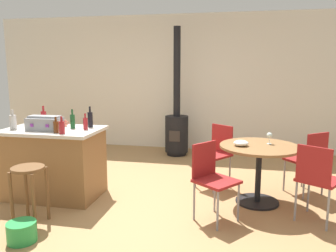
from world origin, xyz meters
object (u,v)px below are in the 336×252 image
(bottle_5, at_px, (85,123))
(toolbox, at_px, (45,123))
(wooden_stool, at_px, (29,182))
(plastic_bucket, at_px, (22,232))
(kitchen_island, at_px, (54,163))
(folding_chair_right, at_px, (317,177))
(cup_1, at_px, (64,123))
(bottle_2, at_px, (90,119))
(bottle_6, at_px, (56,127))
(folding_chair_left, at_px, (212,175))
(serving_bowl, at_px, (241,143))
(dining_table, at_px, (259,159))
(folding_chair_far, at_px, (216,151))
(bottle_0, at_px, (73,121))
(cup_0, at_px, (33,122))
(bottle_3, at_px, (44,118))
(wood_stove, at_px, (177,125))
(bottle_4, at_px, (62,127))
(folding_chair_near, at_px, (309,158))
(wine_glass, at_px, (269,135))
(bottle_1, at_px, (13,122))

(bottle_5, bearing_deg, toolbox, -163.70)
(wooden_stool, xyz_separation_m, plastic_bucket, (0.15, -0.37, -0.37))
(kitchen_island, xyz_separation_m, folding_chair_right, (3.16, -0.15, 0.07))
(folding_chair_right, height_order, cup_1, cup_1)
(plastic_bucket, bearing_deg, bottle_5, 83.43)
(bottle_2, bearing_deg, bottle_6, -117.75)
(folding_chair_left, distance_m, bottle_5, 1.71)
(serving_bowl, bearing_deg, folding_chair_left, -121.19)
(dining_table, distance_m, folding_chair_far, 0.74)
(cup_1, bearing_deg, folding_chair_right, -6.27)
(dining_table, relative_size, folding_chair_left, 1.13)
(bottle_0, height_order, bottle_5, bottle_0)
(toolbox, height_order, cup_1, toolbox)
(folding_chair_far, xyz_separation_m, cup_1, (-1.98, -0.61, 0.42))
(toolbox, bearing_deg, bottle_5, 16.30)
(bottle_0, xyz_separation_m, cup_0, (-0.63, 0.10, -0.05))
(toolbox, height_order, bottle_3, bottle_3)
(wood_stove, height_order, serving_bowl, wood_stove)
(bottle_6, relative_size, cup_0, 1.72)
(bottle_4, bearing_deg, kitchen_island, 136.98)
(folding_chair_near, bearing_deg, kitchen_island, -167.42)
(wine_glass, bearing_deg, bottle_5, -170.47)
(wooden_stool, relative_size, bottle_3, 2.38)
(bottle_3, bearing_deg, bottle_0, -14.93)
(dining_table, distance_m, serving_bowl, 0.31)
(folding_chair_left, relative_size, bottle_6, 4.37)
(bottle_1, distance_m, cup_0, 0.32)
(wooden_stool, relative_size, bottle_2, 2.32)
(bottle_4, relative_size, cup_1, 1.76)
(dining_table, bearing_deg, toolbox, -171.16)
(kitchen_island, bearing_deg, cup_0, 155.08)
(folding_chair_left, distance_m, bottle_4, 1.83)
(folding_chair_left, distance_m, wood_stove, 2.82)
(kitchen_island, relative_size, plastic_bucket, 4.34)
(folding_chair_near, distance_m, cup_0, 3.69)
(cup_0, height_order, wine_glass, cup_0)
(toolbox, bearing_deg, bottle_2, 34.45)
(bottle_0, bearing_deg, dining_table, 5.40)
(cup_0, bearing_deg, bottle_2, 2.43)
(dining_table, xyz_separation_m, cup_0, (-2.97, -0.13, 0.38))
(bottle_5, xyz_separation_m, bottle_6, (-0.25, -0.27, -0.00))
(folding_chair_far, xyz_separation_m, bottle_5, (-1.59, -0.76, 0.46))
(bottle_6, height_order, cup_0, bottle_6)
(folding_chair_far, distance_m, cup_1, 2.11)
(bottle_0, bearing_deg, folding_chair_right, -4.53)
(toolbox, height_order, bottle_0, bottle_0)
(folding_chair_far, height_order, bottle_5, bottle_5)
(cup_1, height_order, plastic_bucket, cup_1)
(bottle_1, bearing_deg, dining_table, 8.17)
(toolbox, xyz_separation_m, cup_0, (-0.35, 0.28, -0.04))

